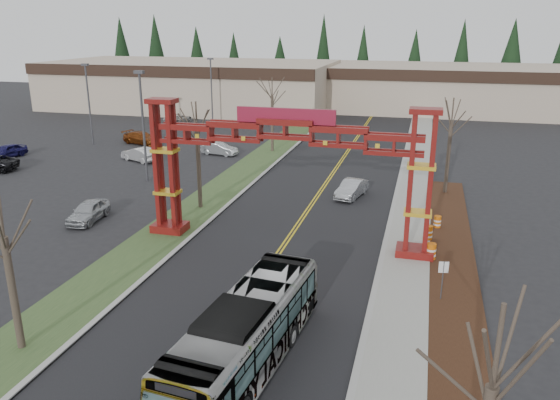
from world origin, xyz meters
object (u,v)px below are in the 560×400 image
(parked_car_far_b, at_px, (178,118))
(bare_tree_right_near, at_px, (492,388))
(parked_car_mid_b, at_px, (7,151))
(light_pole_far, at_px, (211,86))
(barrel_mid, at_px, (428,233))
(retail_building_east, at_px, (441,88))
(light_pole_near, at_px, (143,119))
(silver_sedan, at_px, (352,189))
(bare_tree_median_near, at_px, (4,238))
(gateway_arch, at_px, (286,152))
(parked_car_mid_a, at_px, (142,138))
(bare_tree_right_far, at_px, (451,124))
(barrel_north, at_px, (437,222))
(barrel_south, at_px, (431,252))
(transit_bus, at_px, (246,334))
(bare_tree_median_mid, at_px, (197,131))
(parked_car_far_a, at_px, (219,149))
(bare_tree_median_far, at_px, (272,97))
(retail_building_west, at_px, (192,85))
(light_pole_mid, at_px, (89,98))
(street_sign, at_px, (443,273))
(parked_car_near_a, at_px, (88,211))
(parked_car_near_b, at_px, (140,154))

(parked_car_far_b, relative_size, bare_tree_right_near, 0.60)
(parked_car_mid_b, height_order, light_pole_far, light_pole_far)
(parked_car_mid_b, distance_m, barrel_mid, 44.37)
(retail_building_east, bearing_deg, bare_tree_right_near, -90.00)
(light_pole_near, relative_size, barrel_mid, 9.26)
(parked_car_mid_b, bearing_deg, retail_building_east, 56.84)
(silver_sedan, height_order, bare_tree_median_near, bare_tree_median_near)
(light_pole_far, bearing_deg, light_pole_near, -79.38)
(gateway_arch, xyz_separation_m, parked_car_mid_a, (-23.71, 24.99, -5.27))
(bare_tree_right_far, xyz_separation_m, light_pole_near, (-25.54, -2.95, -0.21))
(retail_building_east, height_order, barrel_north, retail_building_east)
(parked_car_far_b, distance_m, bare_tree_median_near, 56.74)
(barrel_south, bearing_deg, parked_car_mid_a, 142.25)
(parked_car_mid_a, relative_size, barrel_south, 4.56)
(bare_tree_right_near, bearing_deg, gateway_arch, 116.92)
(transit_bus, relative_size, bare_tree_median_mid, 1.37)
(parked_car_far_a, bearing_deg, bare_tree_right_far, -101.24)
(bare_tree_median_far, bearing_deg, bare_tree_right_near, -68.15)
(retail_building_west, bearing_deg, parked_car_mid_a, -77.76)
(retail_building_west, height_order, light_pole_far, light_pole_far)
(silver_sedan, relative_size, bare_tree_median_mid, 0.52)
(silver_sedan, relative_size, bare_tree_right_far, 0.54)
(light_pole_mid, bearing_deg, barrel_mid, -28.48)
(retail_building_west, bearing_deg, street_sign, -56.33)
(parked_car_mid_b, relative_size, bare_tree_median_mid, 0.52)
(parked_car_far_a, height_order, bare_tree_right_near, bare_tree_right_near)
(parked_car_mid_b, height_order, parked_car_far_a, parked_car_mid_b)
(parked_car_far_a, xyz_separation_m, bare_tree_right_far, (23.00, -8.28, 5.12))
(bare_tree_right_near, distance_m, barrel_north, 25.44)
(bare_tree_median_mid, distance_m, light_pole_mid, 27.82)
(gateway_arch, distance_m, bare_tree_median_near, 16.45)
(parked_car_far_b, distance_m, bare_tree_median_far, 23.38)
(retail_building_west, bearing_deg, barrel_south, -54.33)
(parked_car_mid_a, xyz_separation_m, light_pole_far, (2.66, 15.34, 4.46))
(bare_tree_right_far, relative_size, barrel_north, 8.57)
(parked_car_near_a, bearing_deg, bare_tree_median_near, -72.20)
(gateway_arch, relative_size, barrel_south, 16.98)
(parked_car_near_b, distance_m, bare_tree_median_far, 15.09)
(parked_car_near_a, bearing_deg, parked_car_far_b, 100.35)
(light_pole_far, xyz_separation_m, barrel_north, (30.38, -35.06, -4.72))
(retail_building_east, bearing_deg, barrel_south, -90.97)
(gateway_arch, bearing_deg, silver_sedan, 76.17)
(retail_building_east, xyz_separation_m, parked_car_mid_b, (-43.89, -46.85, -2.80))
(bare_tree_median_mid, relative_size, barrel_mid, 7.75)
(gateway_arch, bearing_deg, bare_tree_right_near, -63.08)
(retail_building_west, distance_m, silver_sedan, 54.13)
(parked_car_far_a, distance_m, bare_tree_median_far, 7.88)
(parked_car_far_b, bearing_deg, transit_bus, 130.23)
(light_pole_near, bearing_deg, parked_car_mid_b, 167.19)
(transit_bus, distance_m, parked_car_far_b, 59.32)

